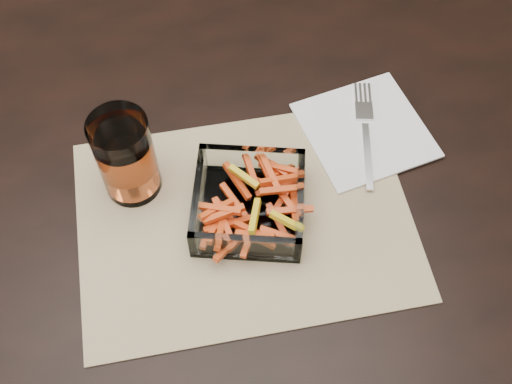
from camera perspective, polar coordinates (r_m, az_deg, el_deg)
dining_table at (r=0.99m, az=-6.25°, el=-1.37°), size 1.60×0.90×0.75m
placemat at (r=0.87m, az=-1.00°, el=-2.41°), size 0.47×0.35×0.00m
glass_bowl at (r=0.86m, az=-0.65°, el=-1.09°), size 0.18×0.18×0.06m
tumbler at (r=0.86m, az=-11.45°, el=2.94°), size 0.08×0.08×0.14m
napkin at (r=0.96m, az=9.66°, el=5.45°), size 0.19×0.19×0.00m
fork at (r=0.96m, az=9.71°, el=5.46°), size 0.07×0.19×0.00m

